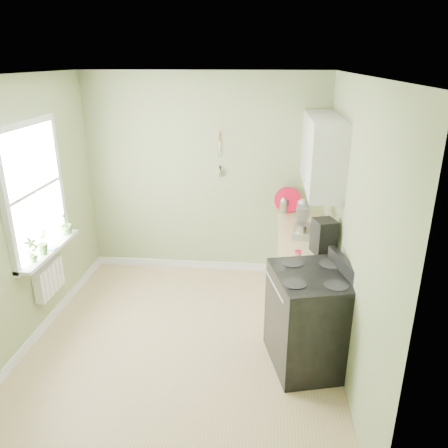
# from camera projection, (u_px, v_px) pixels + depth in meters

# --- Properties ---
(floor) EXTENTS (3.20, 3.60, 0.02)m
(floor) POSITION_uv_depth(u_px,v_px,m) (184.00, 344.00, 4.64)
(floor) COLOR tan
(floor) RESTS_ON ground
(ceiling) EXTENTS (3.20, 3.60, 0.02)m
(ceiling) POSITION_uv_depth(u_px,v_px,m) (173.00, 74.00, 3.68)
(ceiling) COLOR white
(ceiling) RESTS_ON wall_back
(wall_back) EXTENTS (3.20, 0.02, 2.70)m
(wall_back) POSITION_uv_depth(u_px,v_px,m) (205.00, 177.00, 5.84)
(wall_back) COLOR #99A671
(wall_back) RESTS_ON floor
(wall_left) EXTENTS (0.02, 3.60, 2.70)m
(wall_left) POSITION_uv_depth(u_px,v_px,m) (19.00, 219.00, 4.31)
(wall_left) COLOR #99A671
(wall_left) RESTS_ON floor
(wall_right) EXTENTS (0.02, 3.60, 2.70)m
(wall_right) POSITION_uv_depth(u_px,v_px,m) (351.00, 230.00, 4.01)
(wall_right) COLOR #99A671
(wall_right) RESTS_ON floor
(base_cabinets) EXTENTS (0.60, 1.60, 0.87)m
(base_cabinets) POSITION_uv_depth(u_px,v_px,m) (303.00, 269.00, 5.29)
(base_cabinets) COLOR white
(base_cabinets) RESTS_ON floor
(countertop) EXTENTS (0.64, 1.60, 0.04)m
(countertop) POSITION_uv_depth(u_px,v_px,m) (305.00, 235.00, 5.13)
(countertop) COLOR #D6BD83
(countertop) RESTS_ON base_cabinets
(upper_cabinets) EXTENTS (0.35, 1.40, 0.80)m
(upper_cabinets) POSITION_uv_depth(u_px,v_px,m) (322.00, 152.00, 4.87)
(upper_cabinets) COLOR white
(upper_cabinets) RESTS_ON wall_right
(window) EXTENTS (0.06, 1.14, 1.44)m
(window) POSITION_uv_depth(u_px,v_px,m) (33.00, 191.00, 4.51)
(window) COLOR white
(window) RESTS_ON wall_left
(window_sill) EXTENTS (0.18, 1.14, 0.04)m
(window_sill) POSITION_uv_depth(u_px,v_px,m) (49.00, 250.00, 4.74)
(window_sill) COLOR white
(window_sill) RESTS_ON wall_left
(radiator) EXTENTS (0.12, 0.50, 0.35)m
(radiator) POSITION_uv_depth(u_px,v_px,m) (49.00, 279.00, 4.82)
(radiator) COLOR white
(radiator) RESTS_ON wall_left
(wall_utensils) EXTENTS (0.02, 0.14, 0.58)m
(wall_utensils) POSITION_uv_depth(u_px,v_px,m) (220.00, 162.00, 5.72)
(wall_utensils) COLOR #D6BD83
(wall_utensils) RESTS_ON wall_back
(stove) EXTENTS (0.88, 0.94, 1.10)m
(stove) POSITION_uv_depth(u_px,v_px,m) (310.00, 319.00, 4.18)
(stove) COLOR black
(stove) RESTS_ON floor
(stand_mixer) EXTENTS (0.25, 0.36, 0.41)m
(stand_mixer) POSITION_uv_depth(u_px,v_px,m) (303.00, 221.00, 5.00)
(stand_mixer) COLOR #B2B2B7
(stand_mixer) RESTS_ON countertop
(kettle) EXTENTS (0.20, 0.12, 0.21)m
(kettle) POSITION_uv_depth(u_px,v_px,m) (283.00, 205.00, 5.78)
(kettle) COLOR silver
(kettle) RESTS_ON countertop
(coffee_maker) EXTENTS (0.27, 0.29, 0.37)m
(coffee_maker) POSITION_uv_depth(u_px,v_px,m) (324.00, 237.00, 4.55)
(coffee_maker) COLOR black
(coffee_maker) RESTS_ON countertop
(red_tray) EXTENTS (0.35, 0.08, 0.35)m
(red_tray) POSITION_uv_depth(u_px,v_px,m) (288.00, 200.00, 5.75)
(red_tray) COLOR red
(red_tray) RESTS_ON countertop
(jar) EXTENTS (0.07, 0.07, 0.08)m
(jar) POSITION_uv_depth(u_px,v_px,m) (298.00, 254.00, 4.47)
(jar) COLOR beige
(jar) RESTS_ON countertop
(plant_a) EXTENTS (0.15, 0.17, 0.27)m
(plant_a) POSITION_uv_depth(u_px,v_px,m) (32.00, 250.00, 4.37)
(plant_a) COLOR #487430
(plant_a) RESTS_ON window_sill
(plant_b) EXTENTS (0.16, 0.18, 0.27)m
(plant_b) POSITION_uv_depth(u_px,v_px,m) (42.00, 242.00, 4.57)
(plant_b) COLOR #487430
(plant_b) RESTS_ON window_sill
(plant_c) EXTENTS (0.17, 0.17, 0.27)m
(plant_c) POSITION_uv_depth(u_px,v_px,m) (65.00, 223.00, 5.08)
(plant_c) COLOR #487430
(plant_c) RESTS_ON window_sill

